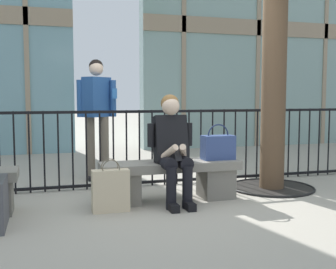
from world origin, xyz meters
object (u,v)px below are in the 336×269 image
at_px(stone_bench, 170,177).
at_px(shopping_bag, 111,190).
at_px(handbag_on_bench, 218,147).
at_px(bystander_at_railing, 97,110).
at_px(seated_person_with_phone, 172,145).

bearing_deg(stone_bench, shopping_bag, -159.18).
height_order(stone_bench, handbag_on_bench, handbag_on_bench).
height_order(stone_bench, bystander_at_railing, bystander_at_railing).
bearing_deg(stone_bench, seated_person_with_phone, -97.29).
relative_size(stone_bench, seated_person_with_phone, 1.32).
distance_m(seated_person_with_phone, handbag_on_bench, 0.61).
distance_m(seated_person_with_phone, shopping_bag, 0.84).
bearing_deg(handbag_on_bench, shopping_bag, -168.45).
bearing_deg(seated_person_with_phone, handbag_on_bench, 11.25).
bearing_deg(seated_person_with_phone, stone_bench, 82.71).
height_order(shopping_bag, bystander_at_railing, bystander_at_railing).
bearing_deg(stone_bench, bystander_at_railing, 113.50).
bearing_deg(seated_person_with_phone, shopping_bag, -168.21).
bearing_deg(shopping_bag, stone_bench, 20.82).
distance_m(shopping_bag, bystander_at_railing, 1.93).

